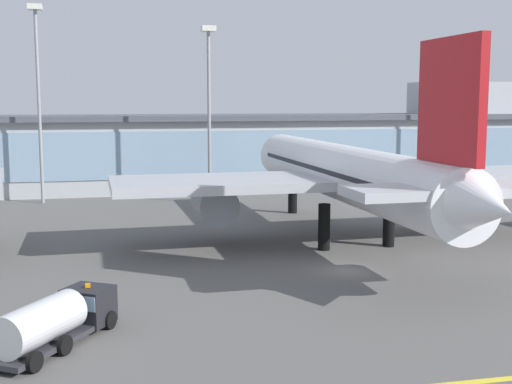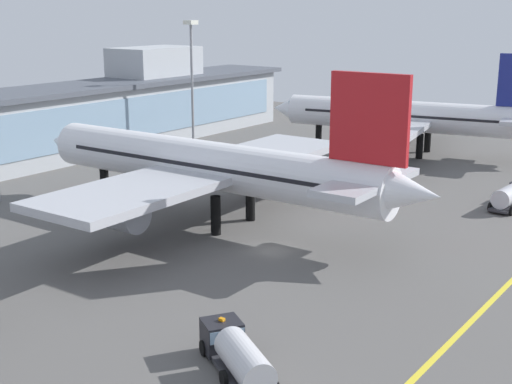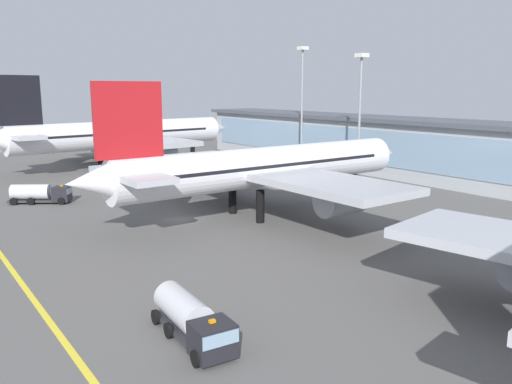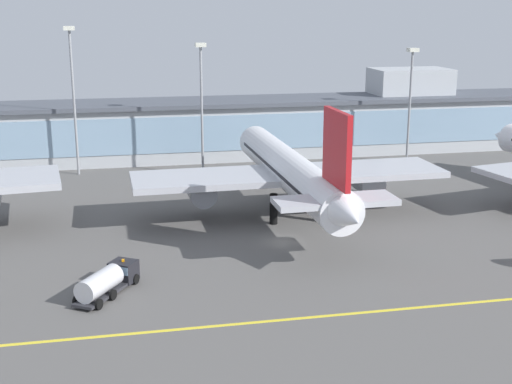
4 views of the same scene
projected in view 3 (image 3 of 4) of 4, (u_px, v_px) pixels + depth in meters
The scene contains 8 objects.
ground_plane at pixel (180, 220), 68.39m from camera, with size 191.53×191.53×0.00m, color #5B5956.
terminal_building at pixel (443, 149), 95.94m from camera, with size 139.81×14.00×16.59m.
airliner_near_left at pixel (121, 135), 113.22m from camera, with size 45.24×58.34×19.58m.
airliner_near_right at pixel (265, 168), 70.33m from camera, with size 44.42×53.28×17.82m.
fuel_tanker_truck at pixel (42, 193), 78.44m from camera, with size 6.95×8.91×2.90m.
baggage_tug_near at pixel (193, 320), 35.29m from camera, with size 9.20×3.48×2.90m.
apron_light_mast_west at pixel (360, 100), 91.34m from camera, with size 1.80×1.80×23.07m.
apron_light_mast_centre at pixel (302, 91), 111.27m from camera, with size 1.80×1.80×25.82m.
Camera 3 is at (59.88, -30.32, 16.91)m, focal length 36.46 mm.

